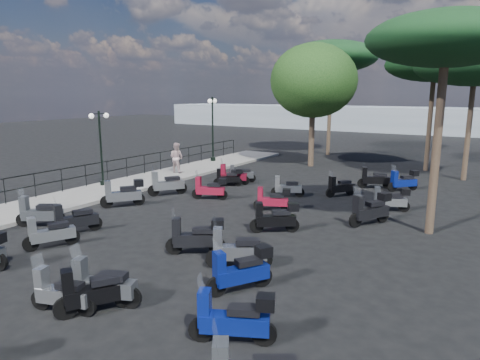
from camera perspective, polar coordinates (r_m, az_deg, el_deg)
The scene contains 36 objects.
ground at distance 15.86m, azimuth -7.89°, elevation -5.92°, with size 120.00×120.00×0.00m, color black.
sidewalk at distance 22.32m, azimuth -15.91°, elevation -0.96°, with size 3.00×30.00×0.15m, color slate.
railing at distance 23.00m, azimuth -18.59°, elevation 1.33°, with size 0.04×26.04×1.10m.
lamp_post_1 at distance 22.45m, azimuth -18.09°, elevation 4.67°, with size 0.35×1.09×3.72m.
lamp_post_2 at distance 29.30m, azimuth -3.67°, elevation 7.36°, with size 0.58×1.24×4.33m.
pedestrian_far at distance 25.25m, azimuth -8.47°, elevation 2.97°, with size 0.85×0.67×1.76m, color #C0A1A1.
scooter_1 at distance 16.93m, azimuth -25.17°, elevation -4.06°, with size 1.58×1.07×1.43m.
scooter_2 at distance 15.66m, azimuth -21.18°, elevation -4.99°, with size 0.91×1.63×1.39m.
scooter_3 at distance 18.69m, azimuth -15.32°, elevation -1.78°, with size 1.28×1.57×1.48m.
scooter_4 at distance 20.37m, azimuth -9.78°, elevation -0.57°, with size 1.19×1.60×1.49m.
scooter_5 at distance 22.42m, azimuth -1.03°, elevation 0.58°, with size 1.63×0.85×1.37m.
scooter_8 at distance 14.55m, azimuth -24.03°, elevation -6.54°, with size 0.89×1.56×1.33m.
scooter_9 at distance 19.30m, azimuth -4.02°, elevation -1.17°, with size 1.57×0.84×1.31m.
scooter_10 at distance 21.99m, azimuth -1.58°, elevation 0.30°, with size 1.31×0.98×1.20m.
scooter_11 at distance 22.97m, azimuth 0.07°, elevation 0.74°, with size 1.32×1.02×1.25m.
scooter_13 at distance 10.35m, azimuth -17.94°, elevation -13.22°, with size 1.68×0.87×1.40m.
scooter_14 at distance 12.85m, azimuth -5.85°, elevation -7.55°, with size 1.58×1.14×1.43m.
scooter_15 at distance 14.76m, azimuth 4.71°, elevation -5.07°, with size 1.49×1.15×1.37m.
scooter_16 at distance 19.88m, azimuth 6.27°, elevation -1.03°, with size 1.45×0.82×1.24m.
scooter_17 at distance 20.36m, azimuth 13.19°, elevation -0.95°, with size 1.00×1.36×1.26m.
scooter_18 at distance 10.08m, azimuth -18.99°, elevation -14.02°, with size 1.05×1.53×1.39m.
scooter_19 at distance 10.37m, azimuth -22.77°, elevation -13.80°, with size 1.56×0.69×1.27m.
scooter_20 at distance 11.81m, azimuth -0.36°, elevation -9.39°, with size 1.64×1.08×1.47m.
scooter_21 at distance 17.45m, azimuth 4.38°, elevation -2.64°, with size 1.47×0.82×1.24m.
scooter_22 at distance 18.36m, azimuth 19.38°, elevation -2.52°, with size 1.52×0.80×1.27m.
scooter_23 at distance 22.38m, azimuth 20.97°, elevation -0.15°, with size 1.24×1.33×1.32m.
scooter_25 at distance 8.53m, azimuth -0.89°, elevation -18.04°, with size 1.60×0.93×1.36m.
scooter_26 at distance 10.51m, azimuth 0.12°, elevation -12.02°, with size 1.09×1.56×1.39m.
scooter_27 at distance 16.26m, azimuth 16.98°, elevation -3.83°, with size 1.13×1.68×1.49m.
scooter_28 at distance 22.54m, azimuth 17.46°, elevation 0.11°, with size 1.62×0.88×1.37m.
broadleaf_tree at distance 28.28m, azimuth 9.76°, elevation 12.90°, with size 5.53×5.53×7.85m.
pine_0 at distance 28.68m, azimuth 24.53°, elevation 13.75°, with size 5.74×5.74×7.38m.
pine_1 at distance 26.36m, azimuth 28.89°, elevation 13.21°, with size 6.26×6.26×7.26m.
pine_2 at distance 33.97m, azimuth 12.14°, elevation 15.75°, with size 6.83×6.83×8.60m.
pine_3 at distance 15.55m, azimuth 25.83°, elevation 16.42°, with size 5.00×5.00×7.26m.
distant_hills at distance 57.53m, azimuth 22.12°, elevation 7.45°, with size 70.00×8.00×3.00m, color gray.
Camera 1 is at (9.72, -11.61, 4.72)m, focal length 32.00 mm.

